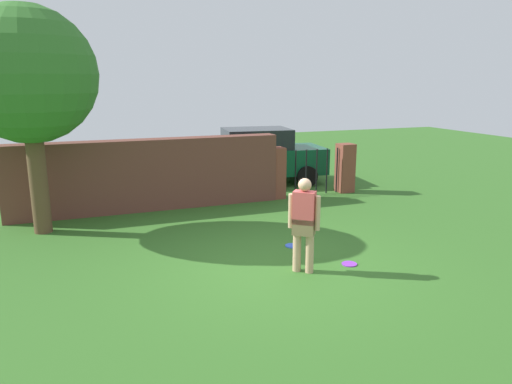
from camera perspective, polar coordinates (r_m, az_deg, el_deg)
ground_plane at (r=8.47m, az=2.70°, el=-8.92°), size 40.00×40.00×0.00m
brick_wall at (r=12.21m, az=-12.61°, el=2.00°), size 6.65×0.50×1.77m
tree at (r=10.84m, az=-25.49°, el=12.30°), size 2.75×2.75×4.66m
person at (r=8.03m, az=5.71°, el=-3.43°), size 0.44×0.40×1.62m
fence_gate at (r=13.61m, az=6.59°, el=2.56°), size 2.62×0.44×1.40m
car at (r=15.01m, az=0.08°, el=4.27°), size 4.37×2.30×1.72m
frisbee_purple at (r=8.74m, az=11.02°, el=-8.38°), size 0.27×0.27×0.02m
frisbee_blue at (r=9.50m, az=4.29°, el=-6.37°), size 0.27×0.27×0.02m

